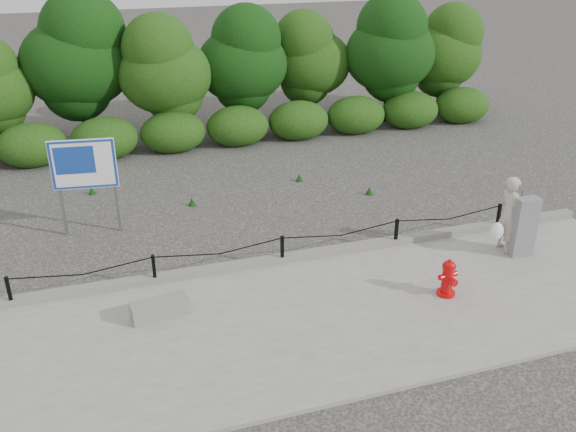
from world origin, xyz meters
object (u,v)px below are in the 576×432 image
at_px(concrete_block, 160,308).
at_px(utility_cabinet, 523,227).
at_px(advertising_sign, 84,169).
at_px(pedestrian, 508,215).
at_px(fire_hydrant, 448,278).

bearing_deg(concrete_block, utility_cabinet, -0.26).
relative_size(utility_cabinet, advertising_sign, 0.63).
distance_m(utility_cabinet, advertising_sign, 9.15).
relative_size(concrete_block, advertising_sign, 0.45).
xyz_separation_m(concrete_block, advertising_sign, (-1.00, 3.79, 1.30)).
bearing_deg(utility_cabinet, pedestrian, 133.15).
bearing_deg(pedestrian, concrete_block, 92.17).
height_order(concrete_block, utility_cabinet, utility_cabinet).
bearing_deg(fire_hydrant, utility_cabinet, 13.79).
height_order(pedestrian, concrete_block, pedestrian).
relative_size(fire_hydrant, advertising_sign, 0.33).
distance_m(fire_hydrant, concrete_block, 5.13).
bearing_deg(utility_cabinet, fire_hydrant, -155.74).
distance_m(fire_hydrant, pedestrian, 2.36).
xyz_separation_m(fire_hydrant, utility_cabinet, (2.23, 0.89, 0.28)).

